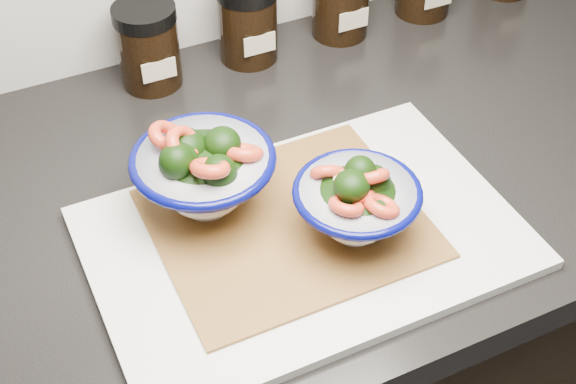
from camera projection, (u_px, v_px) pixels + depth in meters
name	position (u px, v px, depth m)	size (l,w,h in m)	color
cabinet	(354.00, 365.00, 1.30)	(3.43, 0.58, 0.86)	black
countertop	(375.00, 155.00, 1.00)	(3.50, 0.60, 0.04)	black
cutting_board	(304.00, 238.00, 0.86)	(0.45, 0.30, 0.01)	silver
bamboo_mat	(288.00, 223.00, 0.86)	(0.28, 0.24, 0.00)	#A26730
bowl_left	(203.00, 171.00, 0.85)	(0.16, 0.16, 0.12)	white
bowl_right	(357.00, 203.00, 0.82)	(0.13, 0.13, 0.10)	white
spice_jar_a	(148.00, 46.00, 1.04)	(0.08, 0.08, 0.11)	black
spice_jar_b	(248.00, 21.00, 1.08)	(0.08, 0.08, 0.11)	black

